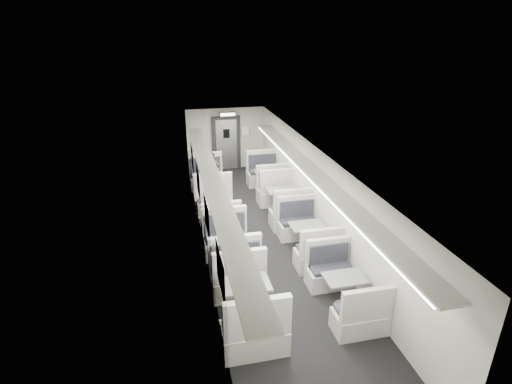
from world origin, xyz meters
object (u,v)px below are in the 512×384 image
booth_left_a (210,186)px  booth_right_c (307,238)px  booth_right_a (269,182)px  exit_sign (227,114)px  booth_left_b (217,212)px  passenger (212,176)px  booth_right_b (282,201)px  vestibule_door (226,143)px  booth_right_d (344,291)px  booth_left_d (245,300)px  booth_left_c (232,258)px

booth_left_a → booth_right_c: booth_left_a is taller
booth_right_a → exit_sign: exit_sign is taller
exit_sign → booth_right_c: bearing=-80.8°
booth_left_b → passenger: size_ratio=1.31×
booth_right_b → vestibule_door: 4.60m
booth_right_b → exit_sign: 4.49m
booth_right_d → booth_left_b: bearing=115.7°
booth_left_d → booth_right_a: bearing=71.4°
booth_left_c → exit_sign: exit_sign is taller
passenger → exit_sign: bearing=59.4°
booth_right_b → passenger: bearing=139.7°
booth_right_c → exit_sign: 6.54m
booth_right_c → exit_sign: (-1.00, 6.17, 1.91)m
booth_left_a → booth_right_a: 2.00m
booth_right_b → vestibule_door: vestibule_door is taller
passenger → vestibule_door: 2.98m
booth_left_a → booth_right_a: size_ratio=1.01×
vestibule_door → booth_right_c: bearing=-81.5°
booth_left_a → booth_left_c: booth_left_a is taller
booth_left_a → booth_left_d: (0.00, -6.01, -0.00)m
booth_left_c → booth_left_b: bearing=90.0°
booth_left_b → passenger: 1.93m
booth_right_b → booth_left_b: bearing=-172.4°
passenger → booth_left_c: bearing=-100.9°
booth_right_b → booth_right_c: booth_right_b is taller
booth_left_c → booth_right_a: size_ratio=0.97×
booth_left_a → vestibule_door: vestibule_door is taller
booth_left_c → booth_right_d: booth_left_c is taller
booth_right_a → vestibule_door: vestibule_door is taller
booth_left_a → booth_right_c: 4.37m
booth_right_a → exit_sign: bearing=113.1°
booth_left_d → passenger: 5.96m
booth_right_a → exit_sign: (-1.00, 2.34, 1.87)m
booth_left_c → booth_right_d: (2.00, -1.66, -0.04)m
booth_left_b → vestibule_door: size_ratio=1.00×
booth_left_d → booth_right_d: (2.00, -0.09, -0.06)m
booth_right_c → vestibule_door: 6.77m
passenger → exit_sign: 2.92m
booth_left_a → vestibule_door: bearing=70.2°
vestibule_door → booth_right_d: bearing=-83.6°
booth_left_a → passenger: (0.10, -0.06, 0.39)m
booth_right_a → vestibule_door: size_ratio=1.10×
booth_right_a → booth_right_b: 1.62m
booth_left_b → booth_right_c: bearing=-44.2°
passenger → vestibule_door: size_ratio=0.77×
booth_right_c → booth_right_d: 2.22m
booth_left_b → booth_right_c: size_ratio=1.00×
vestibule_door → exit_sign: 1.33m
booth_right_d → booth_right_c: bearing=90.0°
booth_left_c → booth_right_a: (2.00, 4.38, 0.01)m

